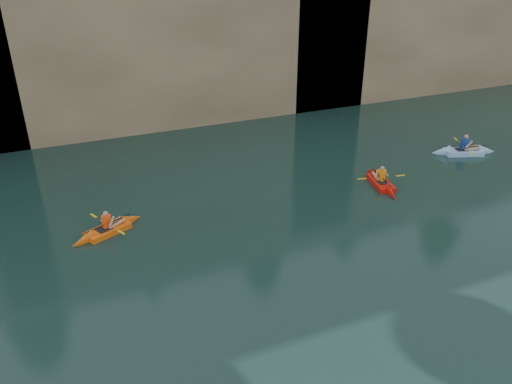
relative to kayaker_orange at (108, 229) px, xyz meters
name	(u,v)px	position (x,y,z in m)	size (l,w,h in m)	color
cliff	(122,8)	(4.47, 19.05, 5.86)	(70.00, 16.00, 12.00)	tan
cliff_slab_center	(180,26)	(6.47, 11.65, 5.56)	(24.00, 2.40, 11.40)	tan
cliff_slab_east	(452,21)	(26.47, 11.65, 4.78)	(26.00, 2.40, 9.84)	tan
sea_cave_center	(83,111)	(0.47, 11.00, 1.46)	(3.50, 1.00, 3.20)	black
sea_cave_east	(307,76)	(14.47, 11.00, 2.11)	(5.00, 1.00, 4.50)	black
kayaker_orange	(108,229)	(0.00, 0.00, 0.00)	(3.04, 2.11, 1.15)	#FF5E10
kayaker_ltblue_near	(463,151)	(18.37, 0.78, 0.02)	(3.46, 2.48, 1.34)	#98C5FF
kayaker_red_far	(381,182)	(12.14, -0.61, 0.00)	(2.25, 3.22, 1.15)	red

